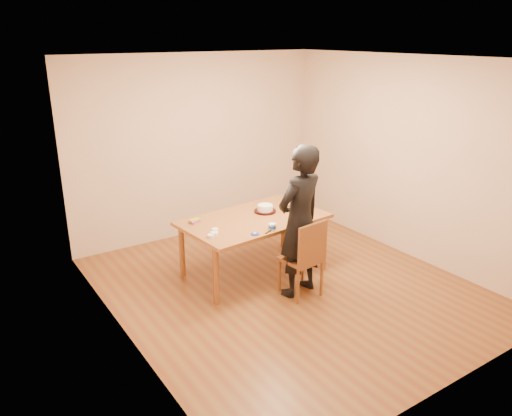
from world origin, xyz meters
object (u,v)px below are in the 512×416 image
dining_table (254,220)px  cake_plate (265,211)px  dining_chair (301,259)px  person (300,222)px  cake (265,208)px

dining_table → cake_plate: bearing=18.6°
dining_chair → person: (0.00, 0.05, 0.45)m
cake_plate → dining_table: bearing=-156.4°
dining_table → dining_chair: dining_table is taller
dining_chair → cake: bearing=76.8°
dining_table → person: person is taller
cake_plate → cake: (0.00, 0.00, 0.04)m
cake → person: size_ratio=0.11×
dining_table → cake: (0.25, 0.11, 0.08)m
cake → dining_chair: bearing=-96.2°
cake → person: person is taller
cake → person: 0.85m
dining_chair → person: size_ratio=0.23×
dining_chair → person: 0.46m
cake_plate → person: size_ratio=0.16×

